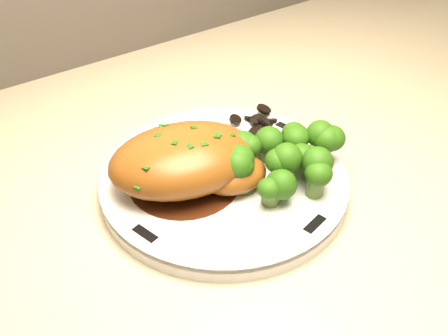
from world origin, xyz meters
TOP-DOWN VIEW (x-y plane):
  - plate at (0.56, 1.64)m, footprint 0.30×0.30m
  - rim_accent_0 at (0.67, 1.67)m, footprint 0.02×0.03m
  - rim_accent_1 at (0.53, 1.75)m, footprint 0.03×0.02m
  - rim_accent_2 at (0.45, 1.61)m, footprint 0.02×0.03m
  - rim_accent_3 at (0.59, 1.53)m, footprint 0.03×0.02m
  - gravy_pool at (0.52, 1.65)m, footprint 0.12×0.12m
  - chicken_breast at (0.53, 1.65)m, footprint 0.17×0.14m
  - mushroom_pile at (0.62, 1.68)m, footprint 0.09×0.07m
  - broccoli_florets at (0.61, 1.60)m, footprint 0.12×0.10m

SIDE VIEW (x-z plane):
  - plate at x=0.56m, z-range 0.95..0.97m
  - rim_accent_0 at x=0.67m, z-range 0.97..0.97m
  - rim_accent_1 at x=0.53m, z-range 0.97..0.97m
  - rim_accent_2 at x=0.45m, z-range 0.97..0.97m
  - rim_accent_3 at x=0.59m, z-range 0.97..0.97m
  - gravy_pool at x=0.52m, z-range 0.97..0.97m
  - mushroom_pile at x=0.62m, z-range 0.96..0.99m
  - broccoli_florets at x=0.61m, z-range 0.97..1.01m
  - chicken_breast at x=0.53m, z-range 0.97..1.03m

